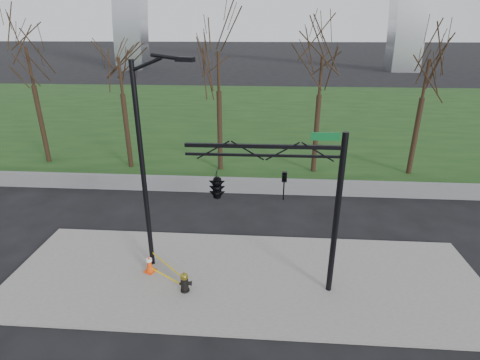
# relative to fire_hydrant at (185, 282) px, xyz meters

# --- Properties ---
(ground) EXTENTS (500.00, 500.00, 0.00)m
(ground) POSITION_rel_fire_hydrant_xyz_m (2.08, 1.01, -0.47)
(ground) COLOR black
(ground) RESTS_ON ground
(sidewalk) EXTENTS (18.00, 6.00, 0.10)m
(sidewalk) POSITION_rel_fire_hydrant_xyz_m (2.08, 1.01, -0.42)
(sidewalk) COLOR slate
(sidewalk) RESTS_ON ground
(grass_strip) EXTENTS (120.00, 40.00, 0.06)m
(grass_strip) POSITION_rel_fire_hydrant_xyz_m (2.08, 31.01, -0.44)
(grass_strip) COLOR #193814
(grass_strip) RESTS_ON ground
(guardrail) EXTENTS (60.00, 0.30, 0.90)m
(guardrail) POSITION_rel_fire_hydrant_xyz_m (2.08, 9.01, -0.02)
(guardrail) COLOR #59595B
(guardrail) RESTS_ON ground
(tree_row) EXTENTS (35.15, 4.00, 8.50)m
(tree_row) POSITION_rel_fire_hydrant_xyz_m (-3.34, 13.01, 3.78)
(tree_row) COLOR black
(tree_row) RESTS_ON ground
(fire_hydrant) EXTENTS (0.49, 0.32, 0.80)m
(fire_hydrant) POSITION_rel_fire_hydrant_xyz_m (0.00, 0.00, 0.00)
(fire_hydrant) COLOR black
(fire_hydrant) RESTS_ON sidewalk
(traffic_cone) EXTENTS (0.51, 0.51, 0.75)m
(traffic_cone) POSITION_rel_fire_hydrant_xyz_m (-1.62, 1.04, 0.01)
(traffic_cone) COLOR red
(traffic_cone) RESTS_ON sidewalk
(street_light) EXTENTS (2.32, 0.90, 8.21)m
(street_light) POSITION_rel_fire_hydrant_xyz_m (-1.46, 1.52, 4.23)
(street_light) COLOR black
(street_light) RESTS_ON ground
(traffic_signal_mast) EXTENTS (5.10, 2.49, 6.00)m
(traffic_signal_mast) POSITION_rel_fire_hydrant_xyz_m (1.96, 0.44, 3.68)
(traffic_signal_mast) COLOR black
(traffic_signal_mast) RESTS_ON ground
(caution_tape) EXTENTS (1.67, 1.60, 0.41)m
(caution_tape) POSITION_rel_fire_hydrant_xyz_m (-0.83, 0.67, 0.00)
(caution_tape) COLOR yellow
(caution_tape) RESTS_ON ground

